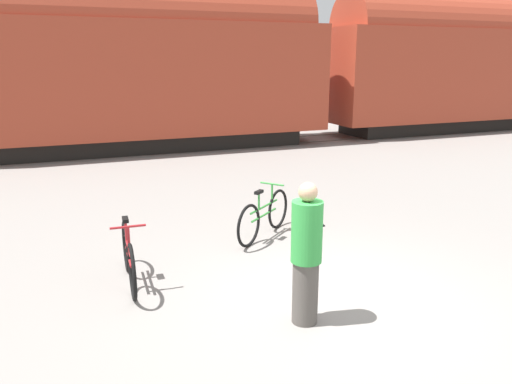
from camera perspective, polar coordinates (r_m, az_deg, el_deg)
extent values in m
plane|color=gray|center=(6.71, 9.33, -12.22)|extent=(80.00, 80.00, 0.00)
cube|color=black|center=(17.80, -11.28, 5.74)|extent=(10.02, 2.19, 0.55)
cube|color=#9E3823|center=(17.60, -11.63, 12.54)|extent=(11.93, 2.92, 3.67)
cylinder|color=#9E3823|center=(17.62, -11.96, 18.51)|extent=(10.97, 2.78, 2.78)
cube|color=black|center=(23.81, 21.28, 7.29)|extent=(10.02, 2.19, 0.55)
cube|color=#9E3823|center=(23.66, 21.77, 12.36)|extent=(11.93, 2.92, 3.67)
cylinder|color=#9E3823|center=(23.68, 22.22, 16.78)|extent=(10.97, 2.78, 2.78)
cube|color=#4C4238|center=(17.15, -10.78, 4.52)|extent=(49.84, 0.07, 0.01)
cube|color=#4C4238|center=(18.54, -11.65, 5.25)|extent=(49.84, 0.07, 0.01)
torus|color=black|center=(9.21, 2.52, -1.94)|extent=(0.60, 0.50, 0.73)
torus|color=black|center=(8.29, -0.84, -3.87)|extent=(0.60, 0.50, 0.73)
cylinder|color=#338C38|center=(8.69, 0.93, -1.68)|extent=(0.77, 0.64, 0.04)
cylinder|color=#338C38|center=(8.74, 0.93, -2.64)|extent=(0.70, 0.58, 0.04)
cylinder|color=#338C38|center=(8.49, 0.33, -1.01)|extent=(0.04, 0.04, 0.31)
cube|color=black|center=(8.45, 0.33, -0.01)|extent=(0.21, 0.19, 0.05)
cylinder|color=#338C38|center=(8.90, 1.84, -0.14)|extent=(0.04, 0.04, 0.34)
cylinder|color=#338C38|center=(8.86, 1.85, 0.93)|extent=(0.32, 0.38, 0.03)
torus|color=black|center=(6.72, -13.97, -8.88)|extent=(0.09, 0.76, 0.76)
torus|color=black|center=(7.61, -14.65, -6.05)|extent=(0.09, 0.76, 0.76)
cylinder|color=#A31E23|center=(7.09, -14.43, -5.92)|extent=(0.08, 0.85, 0.04)
cylinder|color=#A31E23|center=(7.15, -14.35, -7.12)|extent=(0.07, 0.77, 0.04)
cylinder|color=#A31E23|center=(7.20, -14.63, -4.27)|extent=(0.04, 0.04, 0.32)
cube|color=black|center=(7.15, -14.71, -3.07)|extent=(0.09, 0.20, 0.05)
cylinder|color=#A31E23|center=(6.78, -14.34, -5.29)|extent=(0.04, 0.04, 0.35)
cylinder|color=#A31E23|center=(6.72, -14.43, -3.87)|extent=(0.46, 0.06, 0.03)
cylinder|color=#514C47|center=(6.03, 5.64, -11.27)|extent=(0.31, 0.31, 0.78)
cylinder|color=green|center=(5.73, 5.83, -4.54)|extent=(0.36, 0.36, 0.72)
sphere|color=tan|center=(5.60, 5.96, 0.01)|extent=(0.22, 0.22, 0.22)
cube|color=black|center=(9.54, 6.24, -3.64)|extent=(0.40, 0.40, 0.03)
cone|color=orange|center=(9.46, 6.29, -2.15)|extent=(0.32, 0.32, 0.55)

